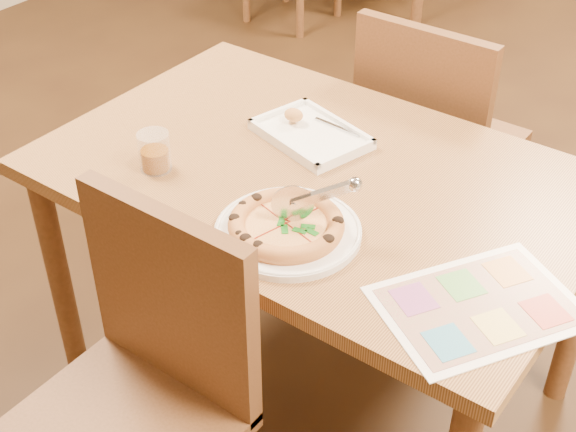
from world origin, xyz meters
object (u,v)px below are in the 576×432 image
Objects in this scene: chair_near at (145,367)px; chair_far at (431,124)px; pizza at (286,225)px; pizza_cutter at (312,198)px; menu at (479,306)px; dining_table at (316,199)px; plate at (288,232)px; appetizer_tray at (309,134)px; glass_tumbler at (155,154)px.

chair_far is (-0.00, 1.20, 0.00)m from chair_near.
pizza is 0.08m from pizza_cutter.
pizza_cutter is at bearing -179.79° from menu.
dining_table is at bearing 90.00° from chair_near.
menu is (0.42, 0.04, -0.01)m from plate.
chair_far is (-0.00, 0.60, -0.07)m from dining_table.
dining_table is at bearing 110.29° from pizza.
menu is at bearing -27.24° from appetizer_tray.
pizza_cutter reaches higher than plate.
chair_far is at bearing 122.58° from menu.
dining_table is 13.68× the size of glass_tumbler.
dining_table is 2.77× the size of chair_near.
pizza_cutter is 0.39× the size of menu.
pizza_cutter is 1.53× the size of glass_tumbler.
chair_near reaches higher than pizza.
chair_near is 1.51× the size of plate.
menu is (0.43, 0.04, -0.03)m from pizza.
glass_tumbler is (-0.31, -0.22, 0.13)m from dining_table.
appetizer_tray is at bearing 78.48° from chair_far.
pizza_cutter is (0.04, 0.03, 0.08)m from plate.
menu is (0.62, -0.32, -0.01)m from appetizer_tray.
dining_table is 2.77× the size of chair_far.
pizza_cutter reaches higher than glass_tumbler.
glass_tumbler is 0.26× the size of menu.
chair_far is 1.48× the size of appetizer_tray.
chair_near and chair_far have the same top height.
pizza_cutter is 0.40m from menu.
chair_near is at bearing -50.55° from glass_tumbler.
glass_tumbler is at bearing 143.92° from pizza_cutter.
chair_near is at bearing -81.99° from appetizer_tray.
pizza_cutter is 0.45× the size of appetizer_tray.
pizza_cutter reaches higher than menu.
chair_near is at bearing 90.00° from chair_far.
glass_tumbler is at bearing 129.45° from chair_near.
plate is 0.43m from menu.
plate is (0.09, -0.24, 0.09)m from dining_table.
chair_far reaches higher than pizza.
plate is 0.02m from pizza.
chair_near is 0.67m from menu.
plate is at bearing -3.09° from glass_tumbler.
chair_near is at bearing -104.50° from plate.
dining_table is 0.28m from plate.
chair_near reaches higher than menu.
appetizer_tray is at bearing 118.17° from pizza.
pizza_cutter is (0.04, 0.04, 0.06)m from pizza.
appetizer_tray is (-0.19, 0.36, -0.02)m from pizza.
menu is (0.83, 0.01, -0.04)m from glass_tumbler.
menu is at bearing 37.33° from chair_near.
pizza_cutter reaches higher than dining_table.
chair_near is 3.24× the size of pizza_cutter.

